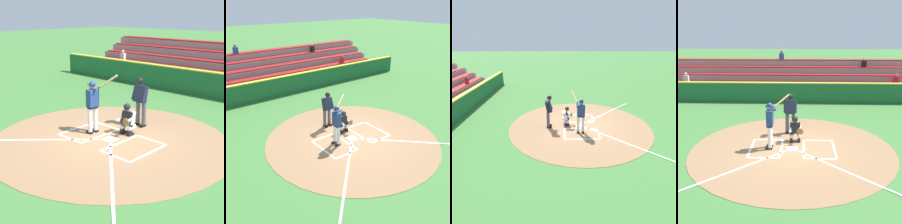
{
  "view_description": "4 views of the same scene",
  "coord_description": "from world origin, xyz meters",
  "views": [
    {
      "loc": [
        -7.28,
        7.51,
        4.15
      ],
      "look_at": [
        0.03,
        -0.13,
        0.94
      ],
      "focal_mm": 53.49,
      "sensor_mm": 36.0,
      "label": 1
    },
    {
      "loc": [
        7.02,
        7.89,
        6.03
      ],
      "look_at": [
        -0.22,
        -1.35,
        0.84
      ],
      "focal_mm": 40.98,
      "sensor_mm": 36.0,
      "label": 2
    },
    {
      "loc": [
        10.48,
        -1.06,
        4.86
      ],
      "look_at": [
        -0.0,
        -0.91,
        0.85
      ],
      "focal_mm": 31.91,
      "sensor_mm": 36.0,
      "label": 3
    },
    {
      "loc": [
        -0.3,
        10.46,
        4.55
      ],
      "look_at": [
        0.13,
        -0.82,
        1.28
      ],
      "focal_mm": 45.79,
      "sensor_mm": 36.0,
      "label": 4
    }
  ],
  "objects": [
    {
      "name": "plate_umpire",
      "position": [
        0.15,
        -1.76,
        1.08
      ],
      "size": [
        0.58,
        0.41,
        1.86
      ],
      "color": "#4C4C51",
      "rests_on": "ground"
    },
    {
      "name": "ground_plane",
      "position": [
        0.0,
        0.0,
        0.0
      ],
      "size": [
        120.0,
        120.0,
        0.0
      ],
      "primitive_type": "plane",
      "color": "#427A38"
    },
    {
      "name": "catcher",
      "position": [
        -0.1,
        -0.76,
        0.59
      ],
      "size": [
        0.6,
        0.6,
        1.13
      ],
      "color": "black",
      "rests_on": "ground"
    },
    {
      "name": "bleacher_stand",
      "position": [
        -0.0,
        -10.76,
        0.85
      ],
      "size": [
        20.0,
        4.25,
        3.0
      ],
      "color": "gray",
      "rests_on": "ground"
    },
    {
      "name": "baseball",
      "position": [
        1.68,
        0.29,
        0.04
      ],
      "size": [
        0.07,
        0.07,
        0.07
      ],
      "primitive_type": "sphere",
      "color": "white",
      "rests_on": "ground"
    },
    {
      "name": "dirt_circle",
      "position": [
        0.0,
        0.0,
        0.01
      ],
      "size": [
        8.0,
        8.0,
        0.01
      ],
      "primitive_type": "cylinder",
      "color": "#99704C",
      "rests_on": "ground"
    },
    {
      "name": "home_plate_and_chalk",
      "position": [
        0.0,
        0.88,
        0.01
      ],
      "size": [
        7.93,
        4.91,
        0.01
      ],
      "color": "white",
      "rests_on": "dirt_circle"
    },
    {
      "name": "batter",
      "position": [
        0.87,
        -0.05,
        1.1
      ],
      "size": [
        0.94,
        0.69,
        2.13
      ],
      "color": "white",
      "rests_on": "ground"
    },
    {
      "name": "backstop_wall",
      "position": [
        0.0,
        -7.5,
        0.65
      ],
      "size": [
        22.0,
        0.36,
        1.31
      ],
      "color": "#1E6033",
      "rests_on": "ground"
    }
  ]
}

